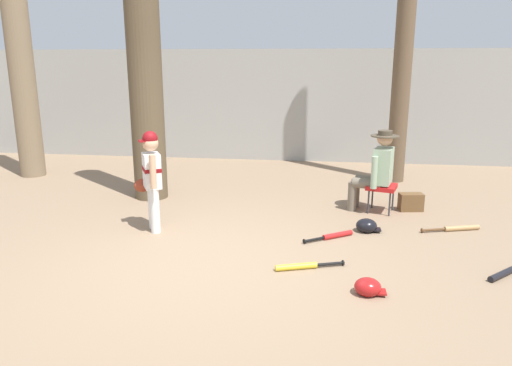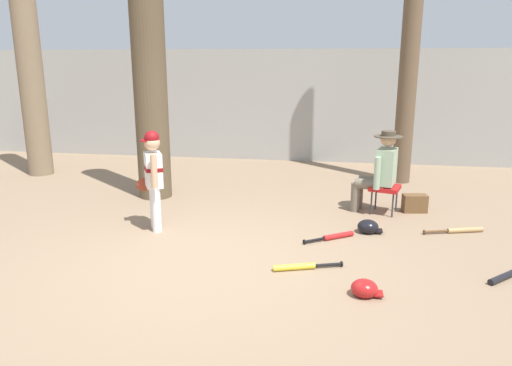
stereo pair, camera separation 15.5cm
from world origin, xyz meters
The scene contains 15 objects.
ground_plane centered at (0.00, 0.00, 0.00)m, with size 60.00×60.00×0.00m, color #897056.
concrete_back_wall centered at (0.00, 5.99, 1.20)m, with size 18.00×0.36×2.41m, color #9E9E99.
tree_near_player centered at (-1.50, 2.54, 2.06)m, with size 0.75×0.75×4.84m.
tree_behind_spectator centered at (2.58, 4.22, 2.81)m, with size 0.46×0.46×6.08m.
young_ballplayer centered at (-0.92, 1.02, 0.74)m, with size 0.49×0.54×1.31m.
folding_stool centered at (2.10, 2.22, 0.36)m, with size 0.50×0.50×0.41m.
seated_spectator centered at (2.01, 2.25, 0.64)m, with size 0.68×0.53×1.20m.
handbag_beside_stool centered at (2.55, 2.35, 0.13)m, with size 0.34×0.18×0.26m, color brown.
tree_far_left centered at (-4.30, 3.70, 2.16)m, with size 0.72×0.72×5.06m.
bat_wood_tan centered at (3.01, 1.53, 0.03)m, with size 0.79×0.30×0.07m.
bat_black_composite centered at (3.13, 0.18, 0.03)m, with size 0.58×0.55×0.07m.
bat_yellow_trainer centered at (1.05, 0.06, 0.03)m, with size 0.74×0.30×0.07m.
bat_red_barrel centered at (1.41, 1.03, 0.03)m, with size 0.62×0.46×0.07m.
batting_helmet_black centered at (1.83, 1.34, 0.08)m, with size 0.32×0.25×0.18m.
batting_helmet_red centered at (1.70, -0.43, 0.07)m, with size 0.30×0.23×0.17m.
Camera 2 is at (1.37, -4.66, 2.14)m, focal length 33.64 mm.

